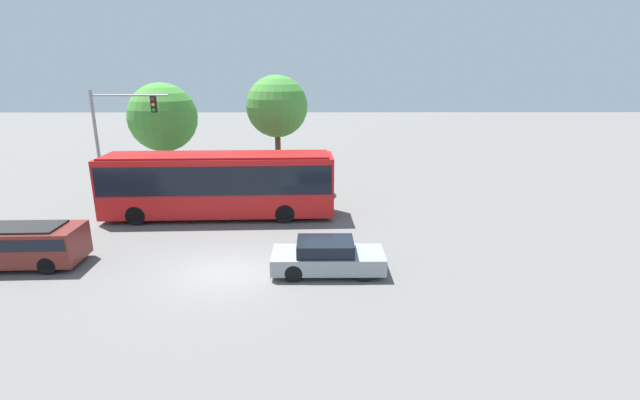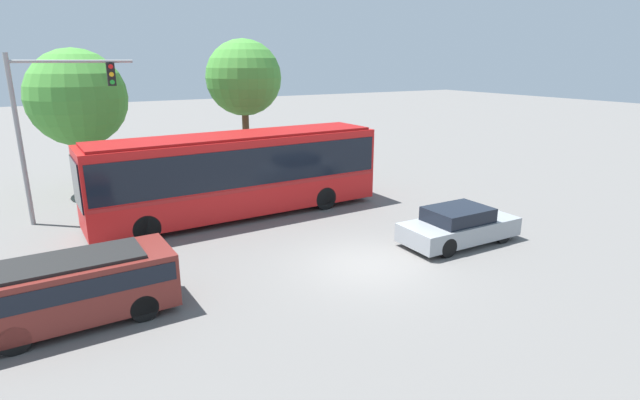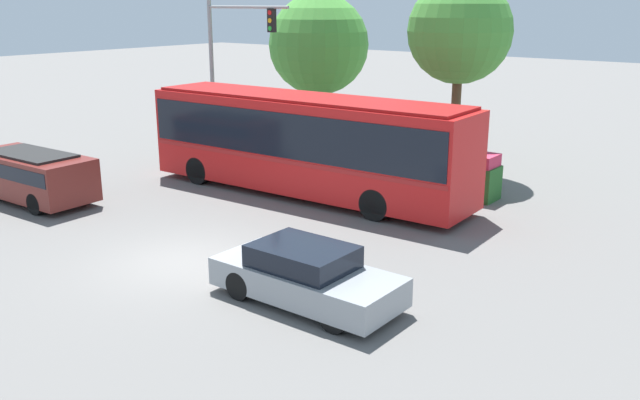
{
  "view_description": "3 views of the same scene",
  "coord_description": "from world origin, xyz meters",
  "px_view_note": "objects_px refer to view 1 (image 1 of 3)",
  "views": [
    {
      "loc": [
        3.6,
        -15.98,
        7.54
      ],
      "look_at": [
        3.73,
        2.91,
        2.09
      ],
      "focal_mm": 25.18,
      "sensor_mm": 36.0,
      "label": 1
    },
    {
      "loc": [
        -8.46,
        -11.84,
        6.28
      ],
      "look_at": [
        -0.12,
        2.74,
        1.5
      ],
      "focal_mm": 27.71,
      "sensor_mm": 36.0,
      "label": 2
    },
    {
      "loc": [
        12.82,
        -10.87,
        6.44
      ],
      "look_at": [
        2.0,
        3.13,
        1.3
      ],
      "focal_mm": 38.48,
      "sensor_mm": 36.0,
      "label": 3
    }
  ],
  "objects_px": {
    "street_tree_centre": "(277,107)",
    "city_bus": "(219,182)",
    "traffic_light_pole": "(114,130)",
    "suv_left_lane": "(21,243)",
    "sedan_foreground": "(327,257)",
    "street_tree_left": "(163,118)"
  },
  "relations": [
    {
      "from": "city_bus",
      "to": "street_tree_left",
      "type": "xyz_separation_m",
      "value": [
        -5.09,
        7.32,
        2.62
      ]
    },
    {
      "from": "suv_left_lane",
      "to": "street_tree_left",
      "type": "bearing_deg",
      "value": 81.53
    },
    {
      "from": "street_tree_centre",
      "to": "traffic_light_pole",
      "type": "bearing_deg",
      "value": -162.88
    },
    {
      "from": "street_tree_centre",
      "to": "city_bus",
      "type": "bearing_deg",
      "value": -114.6
    },
    {
      "from": "sedan_foreground",
      "to": "street_tree_left",
      "type": "relative_size",
      "value": 0.63
    },
    {
      "from": "street_tree_left",
      "to": "street_tree_centre",
      "type": "distance_m",
      "value": 7.93
    },
    {
      "from": "street_tree_left",
      "to": "city_bus",
      "type": "bearing_deg",
      "value": -55.22
    },
    {
      "from": "suv_left_lane",
      "to": "sedan_foreground",
      "type": "bearing_deg",
      "value": -5.24
    },
    {
      "from": "traffic_light_pole",
      "to": "street_tree_centre",
      "type": "xyz_separation_m",
      "value": [
        9.16,
        2.82,
        1.1
      ]
    },
    {
      "from": "suv_left_lane",
      "to": "traffic_light_pole",
      "type": "height_order",
      "value": "traffic_light_pole"
    },
    {
      "from": "city_bus",
      "to": "suv_left_lane",
      "type": "relative_size",
      "value": 2.57
    },
    {
      "from": "street_tree_left",
      "to": "suv_left_lane",
      "type": "bearing_deg",
      "value": -96.49
    },
    {
      "from": "traffic_light_pole",
      "to": "suv_left_lane",
      "type": "bearing_deg",
      "value": -90.76
    },
    {
      "from": "sedan_foreground",
      "to": "street_tree_left",
      "type": "bearing_deg",
      "value": 126.78
    },
    {
      "from": "city_bus",
      "to": "sedan_foreground",
      "type": "xyz_separation_m",
      "value": [
        5.57,
        -6.88,
        -1.31
      ]
    },
    {
      "from": "street_tree_left",
      "to": "street_tree_centre",
      "type": "height_order",
      "value": "street_tree_centre"
    },
    {
      "from": "traffic_light_pole",
      "to": "city_bus",
      "type": "bearing_deg",
      "value": -24.65
    },
    {
      "from": "street_tree_left",
      "to": "street_tree_centre",
      "type": "relative_size",
      "value": 0.93
    },
    {
      "from": "suv_left_lane",
      "to": "street_tree_centre",
      "type": "height_order",
      "value": "street_tree_centre"
    },
    {
      "from": "city_bus",
      "to": "street_tree_centre",
      "type": "bearing_deg",
      "value": -116.71
    },
    {
      "from": "sedan_foreground",
      "to": "traffic_light_pole",
      "type": "relative_size",
      "value": 0.66
    },
    {
      "from": "sedan_foreground",
      "to": "traffic_light_pole",
      "type": "bearing_deg",
      "value": 140.65
    }
  ]
}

